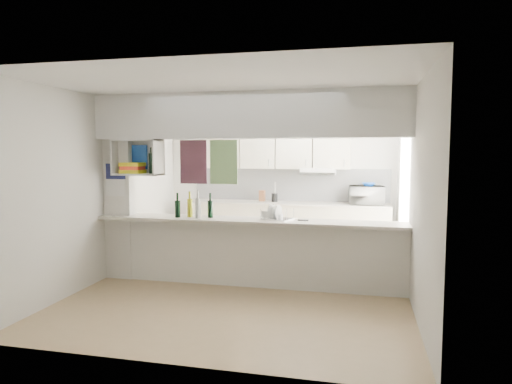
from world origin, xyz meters
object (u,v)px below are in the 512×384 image
(microwave, at_px, (367,195))
(dish_rack, at_px, (277,213))
(bowl, at_px, (369,185))
(wine_bottles, at_px, (194,208))

(microwave, height_order, dish_rack, microwave)
(bowl, relative_size, dish_rack, 0.53)
(bowl, xyz_separation_m, dish_rack, (-1.22, -2.02, -0.26))
(microwave, relative_size, wine_bottles, 1.09)
(microwave, height_order, wine_bottles, wine_bottles)
(wine_bottles, bearing_deg, microwave, 42.40)
(bowl, relative_size, wine_bottles, 0.45)
(microwave, relative_size, bowl, 2.41)
(microwave, bearing_deg, dish_rack, 54.05)
(bowl, distance_m, dish_rack, 2.38)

